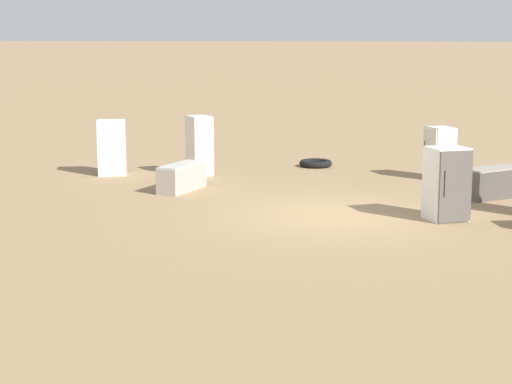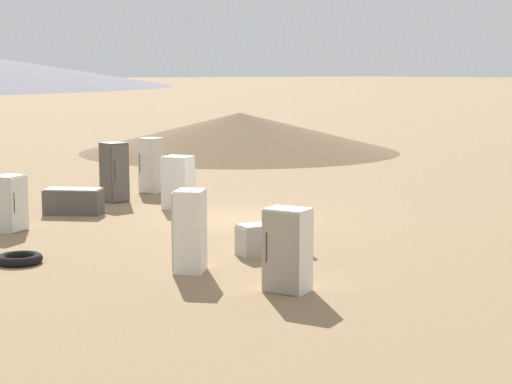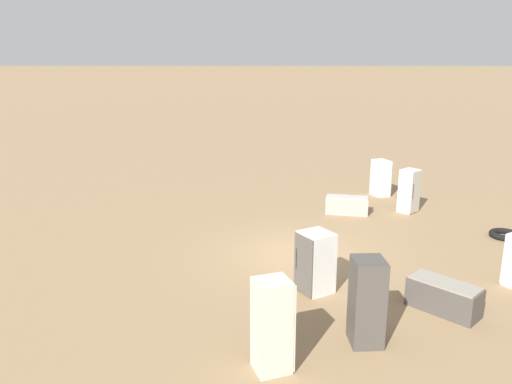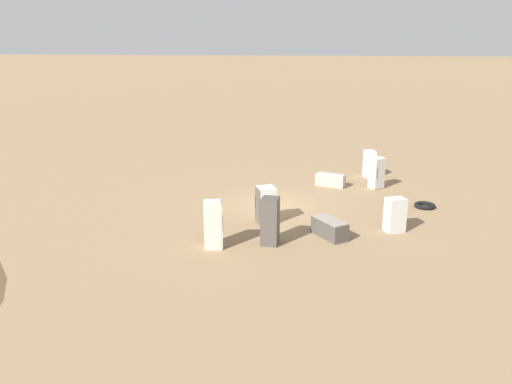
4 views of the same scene
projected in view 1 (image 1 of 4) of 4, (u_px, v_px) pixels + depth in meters
The scene contains 8 objects.
ground_plane at pixel (331, 216), 19.08m from camera, with size 1000.00×1000.00×0.00m, color #937551.
discarded_fridge_0 at pixel (440, 153), 23.87m from camera, with size 0.97×0.94×1.46m.
discarded_fridge_1 at pixel (447, 184), 18.54m from camera, with size 1.07×1.08×1.60m.
discarded_fridge_2 at pixel (493, 183), 21.19m from camera, with size 1.68×1.65×0.75m.
discarded_fridge_5 at pixel (200, 146), 24.43m from camera, with size 0.89×0.89×1.71m.
discarded_fridge_6 at pixel (112, 148), 24.53m from camera, with size 0.86×0.95×1.59m.
discarded_fridge_7 at pixel (182, 177), 22.09m from camera, with size 1.69×0.85×0.70m.
scrap_tire at pixel (316, 163), 26.21m from camera, with size 1.00×1.00×0.20m.
Camera 1 is at (-18.45, -3.30, 3.98)m, focal length 60.00 mm.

